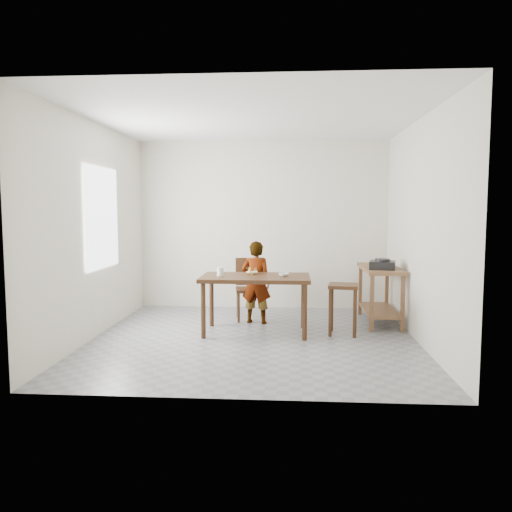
# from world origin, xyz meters

# --- Properties ---
(floor) EXTENTS (4.00, 4.00, 0.04)m
(floor) POSITION_xyz_m (0.00, 0.00, -0.02)
(floor) COLOR slate
(floor) RESTS_ON ground
(ceiling) EXTENTS (4.00, 4.00, 0.04)m
(ceiling) POSITION_xyz_m (0.00, 0.00, 2.72)
(ceiling) COLOR white
(ceiling) RESTS_ON wall_back
(wall_back) EXTENTS (4.00, 0.04, 2.70)m
(wall_back) POSITION_xyz_m (0.00, 2.02, 1.35)
(wall_back) COLOR silver
(wall_back) RESTS_ON ground
(wall_front) EXTENTS (4.00, 0.04, 2.70)m
(wall_front) POSITION_xyz_m (0.00, -2.02, 1.35)
(wall_front) COLOR silver
(wall_front) RESTS_ON ground
(wall_left) EXTENTS (0.04, 4.00, 2.70)m
(wall_left) POSITION_xyz_m (-2.02, 0.00, 1.35)
(wall_left) COLOR silver
(wall_left) RESTS_ON ground
(wall_right) EXTENTS (0.04, 4.00, 2.70)m
(wall_right) POSITION_xyz_m (2.02, 0.00, 1.35)
(wall_right) COLOR silver
(wall_right) RESTS_ON ground
(window_pane) EXTENTS (0.02, 1.10, 1.30)m
(window_pane) POSITION_xyz_m (-1.97, 0.20, 1.50)
(window_pane) COLOR white
(window_pane) RESTS_ON wall_left
(dining_table) EXTENTS (1.40, 0.80, 0.75)m
(dining_table) POSITION_xyz_m (0.00, 0.30, 0.38)
(dining_table) COLOR #382010
(dining_table) RESTS_ON floor
(prep_counter) EXTENTS (0.50, 1.20, 0.80)m
(prep_counter) POSITION_xyz_m (1.72, 1.00, 0.40)
(prep_counter) COLOR brown
(prep_counter) RESTS_ON floor
(child) EXTENTS (0.47, 0.36, 1.17)m
(child) POSITION_xyz_m (-0.03, 0.86, 0.58)
(child) COLOR white
(child) RESTS_ON floor
(dining_chair) EXTENTS (0.49, 0.49, 0.89)m
(dining_chair) POSITION_xyz_m (-0.13, 1.10, 0.44)
(dining_chair) COLOR #382010
(dining_chair) RESTS_ON floor
(stool) EXTENTS (0.42, 0.42, 0.65)m
(stool) POSITION_xyz_m (1.13, 0.30, 0.33)
(stool) COLOR #382010
(stool) RESTS_ON floor
(glass_tumbler) EXTENTS (0.11, 0.11, 0.11)m
(glass_tumbler) POSITION_xyz_m (-0.46, 0.29, 0.80)
(glass_tumbler) COLOR white
(glass_tumbler) RESTS_ON dining_table
(small_bowl) EXTENTS (0.14, 0.14, 0.04)m
(small_bowl) POSITION_xyz_m (0.37, 0.28, 0.77)
(small_bowl) COLOR silver
(small_bowl) RESTS_ON dining_table
(banana) EXTENTS (0.18, 0.13, 0.06)m
(banana) POSITION_xyz_m (-0.06, 0.46, 0.78)
(banana) COLOR #F8DB58
(banana) RESTS_ON dining_table
(serving_bowl) EXTENTS (0.22, 0.22, 0.05)m
(serving_bowl) POSITION_xyz_m (1.73, 1.38, 0.82)
(serving_bowl) COLOR silver
(serving_bowl) RESTS_ON prep_counter
(gas_burner) EXTENTS (0.40, 0.40, 0.11)m
(gas_burner) POSITION_xyz_m (1.70, 0.75, 0.86)
(gas_burner) COLOR black
(gas_burner) RESTS_ON prep_counter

